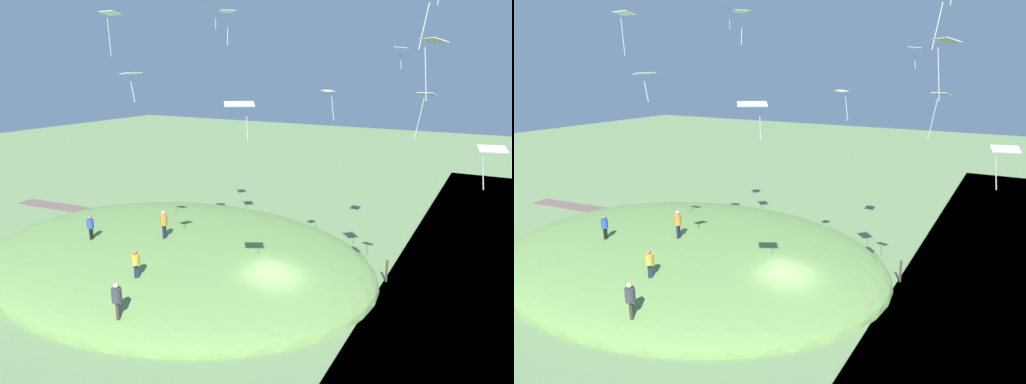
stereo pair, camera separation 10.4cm
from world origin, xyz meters
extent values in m
plane|color=#709056|center=(0.00, 0.00, 0.00)|extent=(160.00, 160.00, 0.00)
ellipsoid|color=#6C954B|center=(8.64, -2.09, 0.00)|extent=(27.41, 21.35, 4.21)
cube|color=#715751|center=(24.95, -6.39, 0.02)|extent=(10.55, 2.68, 0.04)
cube|color=#1B2748|center=(7.99, -0.42, 2.51)|extent=(0.13, 0.23, 0.87)
cylinder|color=orange|center=(7.99, -0.42, 3.29)|extent=(0.43, 0.43, 0.69)
sphere|color=beige|center=(7.99, -0.42, 3.77)|extent=(0.26, 0.26, 0.26)
cube|color=#1F2943|center=(6.16, 4.09, 2.05)|extent=(0.27, 0.27, 0.74)
cylinder|color=gold|center=(6.16, 4.09, 2.71)|extent=(0.63, 0.63, 0.59)
sphere|color=#A76D54|center=(6.16, 4.09, 3.12)|extent=(0.22, 0.22, 0.22)
cube|color=#403133|center=(4.83, 6.80, 1.45)|extent=(0.26, 0.30, 0.88)
cylinder|color=#393E43|center=(4.83, 6.80, 2.23)|extent=(0.66, 0.66, 0.69)
sphere|color=beige|center=(4.83, 6.80, 2.71)|extent=(0.26, 0.26, 0.26)
cube|color=black|center=(12.29, 1.61, 2.27)|extent=(0.15, 0.24, 0.75)
cylinder|color=#2D4EB5|center=(12.29, 1.61, 2.94)|extent=(0.46, 0.46, 0.59)
sphere|color=#A16D5A|center=(12.29, 1.61, 3.35)|extent=(0.22, 0.22, 0.22)
cube|color=white|center=(-1.11, 5.42, 11.13)|extent=(1.40, 1.31, 0.17)
cylinder|color=white|center=(-1.36, 5.26, 10.28)|extent=(0.04, 0.08, 1.12)
cube|color=white|center=(4.52, 5.20, 12.24)|extent=(0.76, 0.93, 0.10)
cylinder|color=white|center=(4.43, 5.26, 11.52)|extent=(0.19, 0.08, 1.03)
cube|color=white|center=(-1.22, -4.03, 11.27)|extent=(0.67, 0.83, 0.10)
cylinder|color=white|center=(-1.46, -4.17, 10.35)|extent=(0.21, 0.08, 1.45)
cylinder|color=silver|center=(7.15, -5.46, 15.69)|extent=(0.11, 0.25, 1.55)
cube|color=white|center=(-9.84, 3.79, 9.87)|extent=(1.00, 0.80, 0.17)
cylinder|color=white|center=(-9.66, 3.99, 9.07)|extent=(0.18, 0.13, 1.14)
cube|color=white|center=(-7.54, 2.85, 13.38)|extent=(1.06, 1.06, 0.18)
cylinder|color=white|center=(-7.41, 3.06, 12.23)|extent=(0.21, 0.22, 1.85)
cube|color=white|center=(4.44, -2.61, 15.58)|extent=(1.38, 1.41, 0.04)
cylinder|color=white|center=(4.53, -2.78, 14.52)|extent=(0.05, 0.16, 1.53)
cube|color=silver|center=(-4.23, -7.79, 13.63)|extent=(0.90, 1.21, 0.11)
cylinder|color=silver|center=(-4.21, -7.84, 12.88)|extent=(0.17, 0.08, 0.93)
cube|color=silver|center=(-6.87, -1.23, 11.36)|extent=(0.84, 0.68, 0.15)
cylinder|color=silver|center=(-6.66, -1.02, 10.24)|extent=(0.28, 0.15, 1.86)
cylinder|color=white|center=(-6.90, 1.23, 14.04)|extent=(0.25, 0.29, 1.82)
cube|color=white|center=(6.58, 4.10, 14.93)|extent=(0.89, 0.63, 0.15)
cylinder|color=white|center=(6.59, 4.29, 13.86)|extent=(0.14, 0.20, 1.69)
cylinder|color=brown|center=(-4.88, -5.37, 0.68)|extent=(0.14, 0.14, 1.36)
camera|label=1|loc=(-10.19, 20.55, 12.38)|focal=32.00mm
camera|label=2|loc=(-10.28, 20.50, 12.38)|focal=32.00mm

